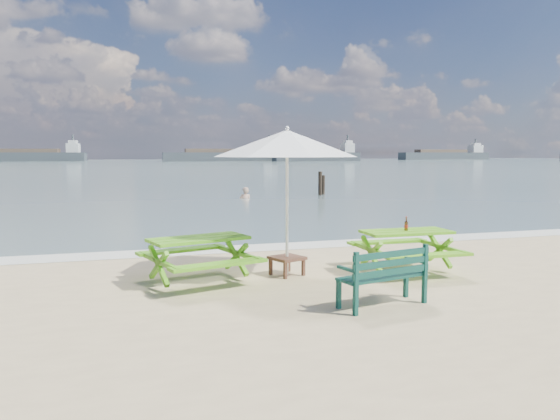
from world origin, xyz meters
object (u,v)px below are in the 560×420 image
object	(u,v)px
beer_bottle	(406,226)
swimmer	(245,205)
park_bench	(382,288)
side_table	(287,265)
picnic_table_right	(406,252)
patio_umbrella	(287,143)
picnic_table_left	(199,261)

from	to	relation	value
beer_bottle	swimmer	xyz separation A→B (m)	(0.86, 16.01, -1.11)
park_bench	side_table	world-z (taller)	park_bench
beer_bottle	side_table	bearing A→B (deg)	170.37
park_bench	side_table	size ratio (longest dim) A/B	2.09
picnic_table_right	beer_bottle	size ratio (longest dim) A/B	7.00
picnic_table_right	patio_umbrella	bearing A→B (deg)	170.57
picnic_table_left	park_bench	bearing A→B (deg)	-42.93
picnic_table_left	park_bench	world-z (taller)	park_bench
picnic_table_right	patio_umbrella	xyz separation A→B (m)	(-2.08, 0.35, 1.89)
patio_umbrella	beer_bottle	xyz separation A→B (m)	(2.07, -0.35, -1.43)
park_bench	beer_bottle	xyz separation A→B (m)	(1.38, 1.80, 0.57)
picnic_table_right	swimmer	world-z (taller)	picnic_table_right
park_bench	patio_umbrella	world-z (taller)	patio_umbrella
picnic_table_right	beer_bottle	bearing A→B (deg)	-162.36
patio_umbrella	beer_bottle	size ratio (longest dim) A/B	13.21
picnic_table_left	beer_bottle	distance (m)	3.62
picnic_table_right	side_table	world-z (taller)	picnic_table_right
picnic_table_left	patio_umbrella	xyz separation A→B (m)	(1.51, 0.11, 1.88)
side_table	patio_umbrella	size ratio (longest dim) A/B	0.20
patio_umbrella	beer_bottle	distance (m)	2.54
picnic_table_right	park_bench	bearing A→B (deg)	-127.75
patio_umbrella	swimmer	bearing A→B (deg)	79.42
beer_bottle	swimmer	world-z (taller)	beer_bottle
picnic_table_left	side_table	distance (m)	1.53
patio_umbrella	beer_bottle	world-z (taller)	patio_umbrella
picnic_table_left	patio_umbrella	world-z (taller)	patio_umbrella
picnic_table_right	picnic_table_left	bearing A→B (deg)	176.22
patio_umbrella	swimmer	xyz separation A→B (m)	(2.92, 15.66, -2.54)
picnic_table_left	side_table	world-z (taller)	picnic_table_left
picnic_table_right	park_bench	xyz separation A→B (m)	(-1.40, -1.81, -0.11)
patio_umbrella	picnic_table_left	bearing A→B (deg)	-175.91
picnic_table_left	patio_umbrella	distance (m)	2.42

